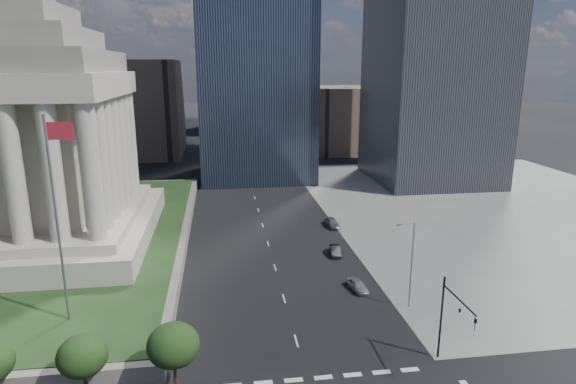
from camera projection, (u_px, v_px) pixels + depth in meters
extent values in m
plane|color=black|center=(247.00, 171.00, 123.60)|extent=(500.00, 500.00, 0.00)
cube|color=slate|center=(501.00, 208.00, 91.58)|extent=(68.00, 90.00, 0.03)
cylinder|color=slate|center=(57.00, 222.00, 44.76)|extent=(0.24, 0.24, 20.00)
cube|color=maroon|center=(60.00, 131.00, 42.80)|extent=(2.40, 0.05, 1.60)
cube|color=black|center=(254.00, 49.00, 111.56)|extent=(26.00, 26.00, 60.00)
cube|color=#4F3D36|center=(341.00, 119.00, 154.23)|extent=(20.00, 30.00, 20.00)
cube|color=#4F3D36|center=(140.00, 108.00, 144.71)|extent=(24.00, 30.00, 28.00)
cylinder|color=black|center=(441.00, 318.00, 43.34)|extent=(0.18, 0.18, 8.00)
cylinder|color=black|center=(459.00, 299.00, 39.90)|extent=(0.14, 5.50, 0.14)
cube|color=black|center=(475.00, 325.00, 37.46)|extent=(0.30, 0.30, 1.10)
cylinder|color=slate|center=(412.00, 265.00, 52.33)|extent=(0.16, 0.16, 10.00)
cylinder|color=slate|center=(406.00, 224.00, 51.00)|extent=(1.80, 0.12, 0.12)
cube|color=slate|center=(398.00, 225.00, 50.90)|extent=(0.50, 0.22, 0.14)
imported|color=gray|center=(357.00, 285.00, 57.47)|extent=(3.97, 2.14, 1.28)
imported|color=black|center=(335.00, 251.00, 68.32)|extent=(1.83, 4.05, 1.29)
imported|color=#585C60|center=(332.00, 223.00, 80.40)|extent=(4.42, 1.97, 1.48)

